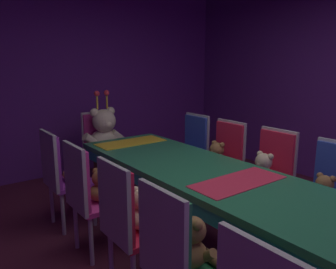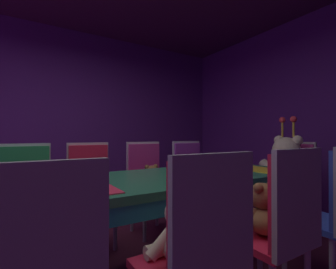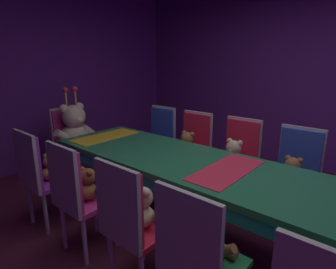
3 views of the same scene
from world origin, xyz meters
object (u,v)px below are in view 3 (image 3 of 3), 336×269
chair_left_5 (37,170)px  chair_right_4 (194,143)px  teddy_right_4 (187,146)px  throne_chair (69,136)px  teddy_left_5 (52,169)px  teddy_right_3 (233,157)px  teddy_left_3 (143,209)px  chair_left_4 (73,190)px  king_teddy_bear (75,129)px  chair_left_2 (194,253)px  banquet_table (226,180)px  chair_right_3 (239,153)px  chair_right_2 (297,167)px  teddy_left_2 (209,241)px  chair_left_3 (127,216)px  chair_right_5 (160,135)px  teddy_right_2 (292,174)px  teddy_left_4 (89,186)px

chair_left_5 → chair_right_4: same height
teddy_right_4 → throne_chair: 1.63m
teddy_left_5 → teddy_right_3: bearing=-40.7°
teddy_left_3 → chair_left_5: bearing=97.8°
teddy_left_3 → chair_left_4: 0.65m
king_teddy_bear → chair_left_2: bearing=-18.3°
banquet_table → chair_right_3: size_ratio=3.76×
chair_right_2 → chair_right_4: 1.22m
chair_right_3 → teddy_left_3: bearing=1.4°
teddy_left_2 → chair_right_3: (1.53, 0.59, 0.00)m
chair_left_3 → teddy_left_5: bearing=84.7°
chair_right_5 → banquet_table: bearing=60.7°
chair_left_3 → teddy_right_3: (1.52, 0.04, 0.00)m
chair_left_3 → teddy_left_2: bearing=-75.8°
teddy_left_2 → teddy_right_4: bearing=41.1°
teddy_left_5 → king_teddy_bear: bearing=45.0°
banquet_table → chair_right_3: bearing=20.1°
chair_right_2 → teddy_right_2: size_ratio=3.28×
king_teddy_bear → chair_right_4: bearing=32.1°
banquet_table → teddy_right_2: size_ratio=12.34×
teddy_left_3 → teddy_right_4: (1.36, 0.64, 0.01)m
chair_left_3 → teddy_left_4: bearing=78.7°
chair_left_5 → chair_right_2: same height
chair_left_4 → chair_left_2: bearing=-89.4°
teddy_left_2 → chair_left_3: size_ratio=0.34×
teddy_left_3 → teddy_right_4: size_ratio=0.96×
chair_left_2 → chair_left_4: 1.18m
chair_left_2 → chair_right_2: 1.65m
chair_left_2 → chair_right_2: size_ratio=1.00×
teddy_left_4 → chair_right_3: chair_right_3 is taller
chair_right_2 → teddy_right_4: bearing=-83.4°
banquet_table → chair_right_5: bearing=60.7°
chair_left_5 → teddy_right_2: (1.53, -1.83, -0.02)m
banquet_table → chair_left_4: chair_left_4 is taller
teddy_left_3 → teddy_left_4: bearing=91.8°
teddy_left_4 → chair_right_4: chair_right_4 is taller
chair_left_4 → teddy_right_2: size_ratio=3.28×
teddy_right_2 → teddy_left_3: bearing=-23.1°
teddy_left_2 → chair_left_3: bearing=104.2°
chair_left_5 → king_teddy_bear: 1.11m
banquet_table → teddy_left_4: bearing=127.8°
teddy_left_2 → chair_right_4: bearing=38.3°
chair_left_3 → teddy_left_4: (0.13, 0.63, -0.02)m
teddy_left_4 → banquet_table: bearing=-52.2°
chair_left_5 → teddy_right_3: bearing=-38.0°
banquet_table → chair_left_5: bearing=119.2°
chair_left_3 → chair_right_2: same height
teddy_left_2 → teddy_right_3: 1.51m
chair_left_3 → teddy_right_3: 1.53m
teddy_left_4 → chair_right_4: (1.53, 0.01, 0.02)m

